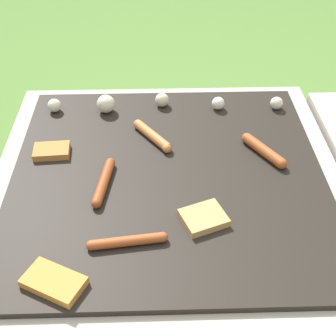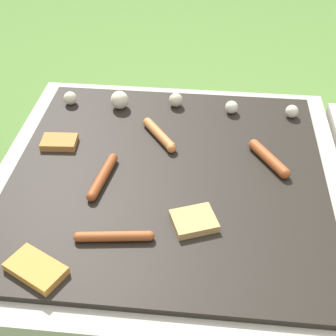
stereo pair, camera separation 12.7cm
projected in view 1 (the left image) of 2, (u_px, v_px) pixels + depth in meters
ground_plane at (168, 259)px, 1.52m from camera, size 14.00×14.00×0.00m
grill at (168, 220)px, 1.40m from camera, size 0.97×0.97×0.37m
sausage_front_center at (127, 241)px, 1.08m from camera, size 0.19×0.04×0.02m
sausage_back_center at (264, 150)px, 1.33m from camera, size 0.11×0.15×0.03m
sausage_back_left at (153, 136)px, 1.39m from camera, size 0.12×0.15×0.03m
sausage_front_left at (104, 182)px, 1.23m from camera, size 0.05×0.19×0.03m
bread_slice_right at (204, 218)px, 1.14m from camera, size 0.13×0.12×0.02m
bread_slice_left at (52, 151)px, 1.34m from camera, size 0.11×0.08×0.02m
bread_slice_center at (54, 282)px, 0.99m from camera, size 0.15×0.13×0.02m
mushroom_row at (147, 103)px, 1.51m from camera, size 0.76×0.08×0.06m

